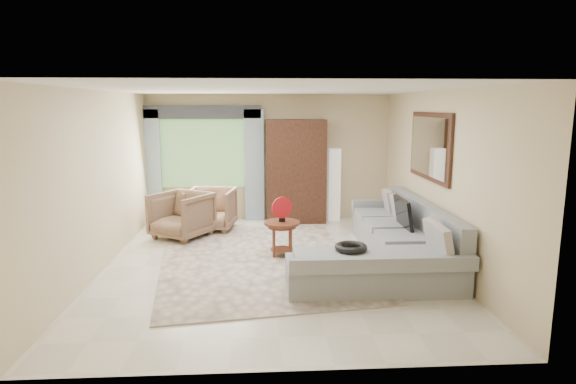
{
  "coord_description": "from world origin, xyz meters",
  "views": [
    {
      "loc": [
        -0.18,
        -7.0,
        2.39
      ],
      "look_at": [
        0.25,
        0.35,
        1.05
      ],
      "focal_mm": 30.0,
      "sensor_mm": 36.0,
      "label": 1
    }
  ],
  "objects": [
    {
      "name": "window",
      "position": [
        -1.35,
        2.97,
        1.4
      ],
      "size": [
        1.8,
        0.04,
        1.4
      ],
      "primitive_type": "cube",
      "color": "#669E59",
      "rests_on": "wall_back"
    },
    {
      "name": "area_rug",
      "position": [
        -0.18,
        0.13,
        0.01
      ],
      "size": [
        3.51,
        4.37,
        0.02
      ],
      "primitive_type": "cube",
      "rotation": [
        0.0,
        0.0,
        0.14
      ],
      "color": "beige",
      "rests_on": "ground"
    },
    {
      "name": "wall_mirror",
      "position": [
        2.46,
        0.35,
        1.75
      ],
      "size": [
        0.05,
        1.7,
        1.05
      ],
      "color": "black",
      "rests_on": "wall_right"
    },
    {
      "name": "armchair_left",
      "position": [
        -1.61,
        1.58,
        0.42
      ],
      "size": [
        1.26,
        1.26,
        0.84
      ],
      "primitive_type": "imported",
      "rotation": [
        0.0,
        0.0,
        -0.58
      ],
      "color": "olive",
      "rests_on": "ground"
    },
    {
      "name": "curtain_left",
      "position": [
        -2.4,
        2.88,
        1.15
      ],
      "size": [
        0.4,
        0.08,
        2.3
      ],
      "primitive_type": "cube",
      "color": "#9EB7CC",
      "rests_on": "ground"
    },
    {
      "name": "tv_screen",
      "position": [
        2.05,
        0.21,
        0.72
      ],
      "size": [
        0.14,
        0.74,
        0.48
      ],
      "primitive_type": "cube",
      "rotation": [
        0.0,
        -0.17,
        0.0
      ],
      "color": "black",
      "rests_on": "sectional_sofa"
    },
    {
      "name": "armchair_right",
      "position": [
        -1.14,
        2.13,
        0.41
      ],
      "size": [
        1.0,
        1.02,
        0.81
      ],
      "primitive_type": "imported",
      "rotation": [
        0.0,
        0.0,
        -0.16
      ],
      "color": "#8E624D",
      "rests_on": "ground"
    },
    {
      "name": "potted_plant",
      "position": [
        -2.15,
        2.44,
        0.27
      ],
      "size": [
        0.6,
        0.56,
        0.54
      ],
      "primitive_type": "imported",
      "rotation": [
        0.0,
        0.0,
        0.33
      ],
      "color": "#999999",
      "rests_on": "ground"
    },
    {
      "name": "red_disc",
      "position": [
        0.16,
        0.38,
        0.8
      ],
      "size": [
        0.33,
        0.14,
        0.34
      ],
      "primitive_type": "cylinder",
      "rotation": [
        1.57,
        0.0,
        0.37
      ],
      "color": "#AA1118",
      "rests_on": "coffee_table"
    },
    {
      "name": "armoire",
      "position": [
        0.55,
        2.72,
        1.05
      ],
      "size": [
        1.2,
        0.55,
        2.1
      ],
      "primitive_type": "cube",
      "color": "black",
      "rests_on": "ground"
    },
    {
      "name": "sectional_sofa",
      "position": [
        1.78,
        -0.18,
        0.28
      ],
      "size": [
        2.3,
        3.46,
        0.9
      ],
      "color": "gray",
      "rests_on": "ground"
    },
    {
      "name": "coffee_table",
      "position": [
        0.16,
        0.38,
        0.3
      ],
      "size": [
        0.57,
        0.57,
        0.57
      ],
      "rotation": [
        0.0,
        0.0,
        -0.3
      ],
      "color": "#441F12",
      "rests_on": "ground"
    },
    {
      "name": "ground",
      "position": [
        0.0,
        0.0,
        0.0
      ],
      "size": [
        6.0,
        6.0,
        0.0
      ],
      "primitive_type": "plane",
      "color": "silver",
      "rests_on": "ground"
    },
    {
      "name": "garden_hose",
      "position": [
        1.0,
        -0.99,
        0.55
      ],
      "size": [
        0.43,
        0.43,
        0.09
      ],
      "primitive_type": "torus",
      "color": "black",
      "rests_on": "sectional_sofa"
    },
    {
      "name": "curtain_right",
      "position": [
        -0.3,
        2.88,
        1.15
      ],
      "size": [
        0.4,
        0.08,
        2.3
      ],
      "primitive_type": "cube",
      "color": "#9EB7CC",
      "rests_on": "ground"
    },
    {
      "name": "floor_lamp",
      "position": [
        1.35,
        2.78,
        0.75
      ],
      "size": [
        0.24,
        0.24,
        1.5
      ],
      "primitive_type": "cube",
      "color": "silver",
      "rests_on": "ground"
    },
    {
      "name": "valance",
      "position": [
        -1.35,
        2.9,
        2.25
      ],
      "size": [
        2.4,
        0.12,
        0.26
      ],
      "primitive_type": "cube",
      "color": "#1E232D",
      "rests_on": "wall_back"
    }
  ]
}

